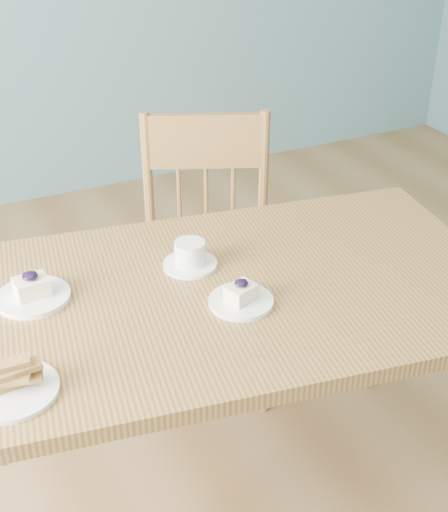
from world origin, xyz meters
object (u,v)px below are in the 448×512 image
Objects in this scene: dining_table at (227,312)px; dining_chair at (207,257)px; cheesecake_plate_far at (33,293)px; coffee_cup at (190,256)px; cheesecake_plate_near at (241,298)px; biscotti_plate at (11,383)px.

dining_chair reaches higher than dining_table.
cheesecake_plate_far is 1.27× the size of coffee_cup.
dining_chair is 0.74m from cheesecake_plate_near.
dining_chair is 5.00× the size of biscotti_plate.
biscotti_plate is at bearing -155.04° from dining_table.
dining_chair is at bearing 38.75° from coffee_cup.
biscotti_plate is (-0.12, -0.32, 0.00)m from cheesecake_plate_far.
cheesecake_plate_near is 0.22m from coffee_cup.
dining_table is 9.61× the size of cheesecake_plate_near.
dining_chair is 6.74× the size of coffee_cup.
cheesecake_plate_far is at bearing -124.37° from dining_chair.
dining_table is 0.49m from cheesecake_plate_far.
dining_chair is at bearing 43.62° from biscotti_plate.
biscotti_plate is (-0.57, -0.09, 0.01)m from cheesecake_plate_near.
dining_table is at bearing 88.94° from cheesecake_plate_near.
cheesecake_plate_far and biscotti_plate have the same top height.
coffee_cup is at bearing 29.68° from biscotti_plate.
dining_chair reaches higher than coffee_cup.
biscotti_plate is at bearing -112.93° from dining_chair.
cheesecake_plate_near is 0.58m from biscotti_plate.
dining_table is 8.40× the size of cheesecake_plate_far.
cheesecake_plate_far reaches higher than dining_table.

